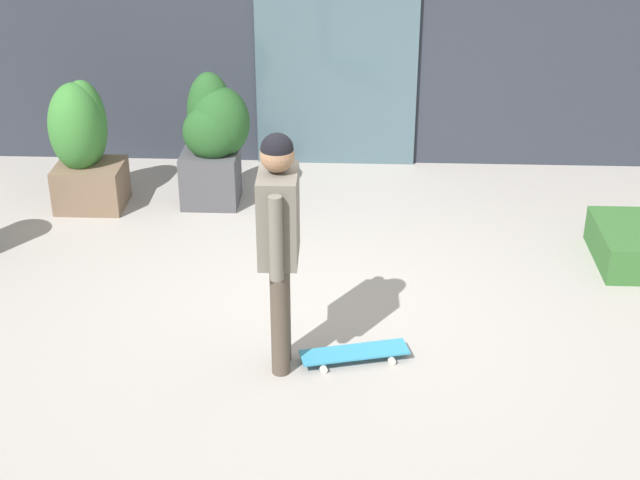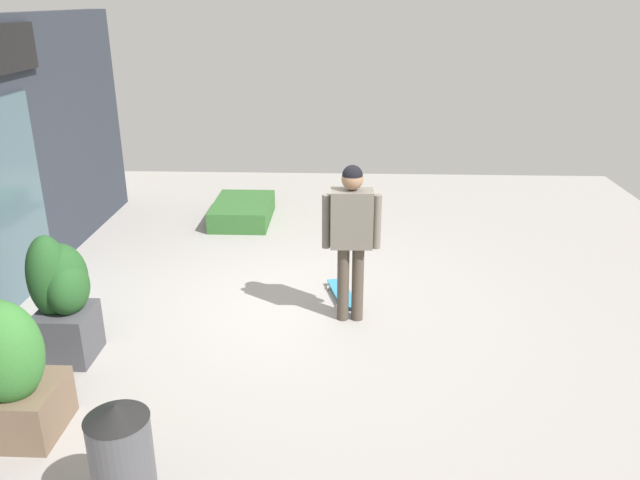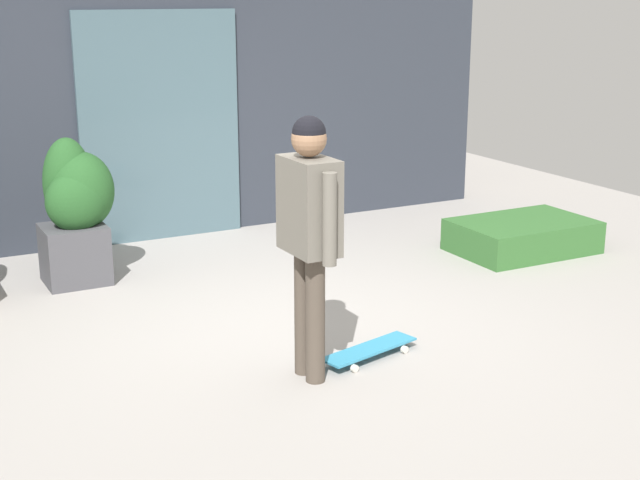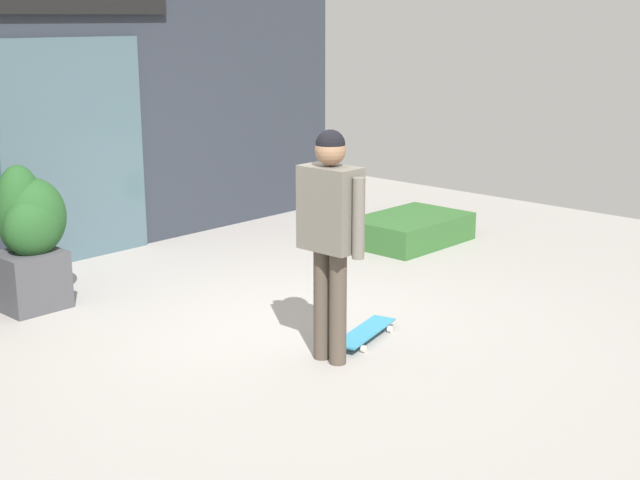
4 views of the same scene
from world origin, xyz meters
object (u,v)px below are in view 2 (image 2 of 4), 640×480
(trash_bin, at_px, (123,463))
(planter_box_right, at_px, (61,293))
(skateboarder, at_px, (351,227))
(skateboard, at_px, (342,293))
(planter_box_left, at_px, (9,366))

(trash_bin, bearing_deg, planter_box_right, 31.86)
(skateboarder, relative_size, trash_bin, 1.92)
(skateboard, relative_size, trash_bin, 0.88)
(skateboarder, relative_size, planter_box_left, 1.43)
(planter_box_right, distance_m, trash_bin, 2.45)
(skateboard, height_order, trash_bin, trash_bin)
(skateboarder, bearing_deg, planter_box_right, 106.13)
(planter_box_left, xyz_separation_m, trash_bin, (-0.83, -1.17, -0.19))
(planter_box_left, xyz_separation_m, planter_box_right, (1.24, 0.12, 0.03))
(skateboarder, relative_size, planter_box_right, 1.37)
(skateboard, xyz_separation_m, planter_box_right, (-1.39, 2.73, 0.62))
(skateboarder, bearing_deg, trash_bin, 151.46)
(trash_bin, bearing_deg, planter_box_left, 54.56)
(skateboard, distance_m, trash_bin, 3.77)
(skateboarder, xyz_separation_m, skateboard, (0.52, 0.09, -1.03))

